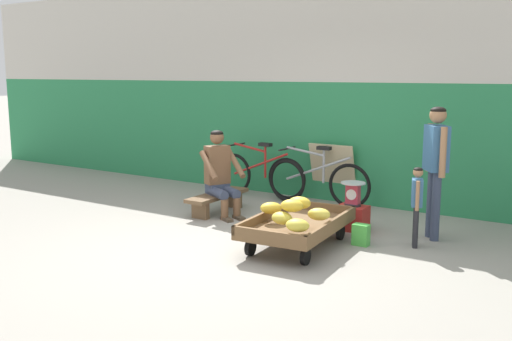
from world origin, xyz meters
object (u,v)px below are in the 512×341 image
sign_board (333,173)px  bicycle_far_left (317,180)px  customer_child (417,198)px  banana_cart (298,226)px  customer_adult (436,158)px  weighing_scale (353,194)px  low_bench (218,198)px  shopping_bag (361,235)px  plastic_crate (352,218)px  vendor_seated (220,173)px  bicycle_near_left (260,175)px

sign_board → bicycle_far_left: bearing=-118.3°
sign_board → customer_child: (1.75, -1.58, 0.12)m
banana_cart → customer_adult: customer_adult is taller
banana_cart → weighing_scale: (0.22, 1.00, 0.21)m
weighing_scale → low_bench: bearing=-174.3°
low_bench → shopping_bag: bearing=-8.8°
banana_cart → plastic_crate: 1.02m
vendor_seated → sign_board: size_ratio=1.30×
banana_cart → bicycle_far_left: bearing=111.5°
bicycle_far_left → shopping_bag: bearing=-49.5°
low_bench → customer_child: (2.78, -0.08, 0.35)m
plastic_crate → customer_adult: (0.93, 0.15, 0.80)m
banana_cart → weighing_scale: bearing=77.8°
bicycle_far_left → bicycle_near_left: bearing=-174.1°
plastic_crate → bicycle_far_left: bicycle_far_left is taller
shopping_bag → weighing_scale: bearing=122.3°
vendor_seated → bicycle_near_left: 1.22m
bicycle_far_left → sign_board: size_ratio=1.90×
banana_cart → bicycle_near_left: 2.62m
weighing_scale → customer_child: size_ratio=0.34×
shopping_bag → bicycle_near_left: bearing=146.9°
plastic_crate → sign_board: 1.60m
bicycle_near_left → sign_board: sign_board is taller
sign_board → low_bench: bearing=-124.3°
sign_board → shopping_bag: size_ratio=3.64×
bicycle_near_left → customer_child: bearing=-23.6°
vendor_seated → bicycle_near_left: size_ratio=0.69×
weighing_scale → bicycle_far_left: (-1.02, 1.05, -0.10)m
banana_cart → low_bench: 1.88m
plastic_crate → bicycle_near_left: size_ratio=0.22×
bicycle_near_left → bicycle_far_left: same height
bicycle_near_left → customer_adult: size_ratio=1.08×
customer_adult → customer_child: (-0.06, -0.43, -0.40)m
low_bench → customer_adult: customer_adult is taller
low_bench → shopping_bag: (2.25, -0.35, -0.08)m
weighing_scale → bicycle_far_left: bearing=134.1°
low_bench → bicycle_near_left: 1.16m
vendor_seated → weighing_scale: vendor_seated is taller
bicycle_far_left → sign_board: (0.14, 0.25, 0.08)m
low_bench → bicycle_near_left: bicycle_near_left is taller
low_bench → customer_child: bearing=-1.7°
sign_board → shopping_bag: sign_board is taller
sign_board → bicycle_near_left: bearing=-162.0°
weighing_scale → sign_board: sign_board is taller
weighing_scale → bicycle_near_left: (-1.96, 0.96, -0.10)m
sign_board → weighing_scale: bearing=-55.8°
low_bench → plastic_crate: (1.91, 0.19, -0.05)m
plastic_crate → customer_adult: bearing=9.3°
customer_child → bicycle_far_left: bearing=144.9°
bicycle_far_left → vendor_seated: bearing=-122.2°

